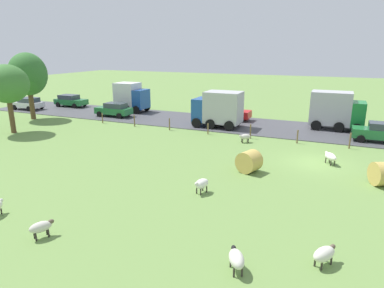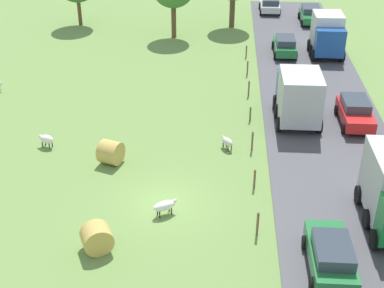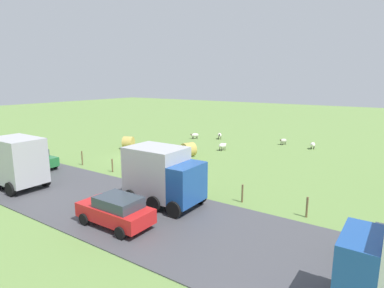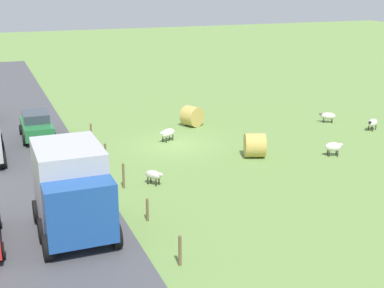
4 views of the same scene
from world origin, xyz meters
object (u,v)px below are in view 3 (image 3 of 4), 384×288
Objects in this scene: car_0 at (116,210)px; sheep_3 at (283,141)px; sheep_4 at (223,146)px; sheep_6 at (129,152)px; sheep_5 at (195,135)px; hay_bale_1 at (189,150)px; truck_1 at (15,161)px; car_2 at (36,159)px; sheep_0 at (161,170)px; truck_0 at (163,175)px; sheep_1 at (220,135)px; hay_bale_0 at (128,143)px; sheep_2 at (313,145)px.

sheep_3 is at bearing 179.77° from car_0.
sheep_4 is 10.19m from sheep_6.
sheep_5 is 9.85m from hay_bale_1.
sheep_6 is 0.26× the size of truck_1.
car_0 is at bearing 74.98° from car_2.
sheep_0 is at bearing 65.61° from sheep_6.
car_2 reaches higher than sheep_0.
truck_0 is at bearing 107.98° from truck_1.
sheep_1 is at bearing 173.97° from truck_1.
hay_bale_1 is at bearing -152.16° from truck_0.
hay_bale_0 is 0.33× the size of car_0.
sheep_5 is at bearing -122.90° from sheep_4.
sheep_5 is 0.90× the size of sheep_6.
truck_1 is 10.72m from car_0.
sheep_4 reaches higher than sheep_3.
car_2 is at bearing -25.15° from sheep_6.
sheep_2 is at bearing 170.89° from truck_0.
car_0 is (15.16, 5.91, 0.21)m from hay_bale_1.
sheep_1 is 1.10× the size of sheep_3.
car_2 is at bearing -134.42° from truck_1.
car_2 reaches higher than sheep_2.
sheep_1 is 0.28× the size of car_2.
hay_bale_0 is (11.58, -17.20, 0.21)m from sheep_2.
truck_0 reaches higher than sheep_6.
sheep_0 is at bearing 140.05° from truck_1.
sheep_0 is at bearing -12.48° from sheep_3.
sheep_0 is 0.24× the size of car_0.
sheep_3 is 28.24m from truck_1.
sheep_1 reaches higher than sheep_2.
sheep_5 is at bearing -155.43° from sheep_0.
hay_bale_0 reaches higher than sheep_6.
sheep_0 is 6.25m from truck_0.
truck_0 is at bearing 15.87° from sheep_4.
truck_1 reaches higher than sheep_3.
sheep_4 is at bearing -51.43° from sheep_2.
sheep_4 is 0.78× the size of hay_bale_1.
hay_bale_1 is at bearing 143.57° from car_2.
hay_bale_0 is at bearing -16.05° from sheep_5.
hay_bale_0 is 0.29× the size of truck_1.
car_2 is at bearing -90.21° from truck_0.
sheep_0 is 11.34m from hay_bale_0.
truck_1 reaches higher than car_2.
sheep_2 is at bearing 123.95° from hay_bale_0.
truck_0 is (15.69, 4.46, 1.38)m from sheep_4.
sheep_4 is 0.78× the size of hay_bale_0.
car_0 reaches higher than sheep_1.
sheep_5 is 0.24× the size of truck_1.
sheep_3 is at bearing 179.98° from truck_0.
car_0 reaches higher than hay_bale_1.
truck_0 is (22.07, -3.54, 1.44)m from sheep_2.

